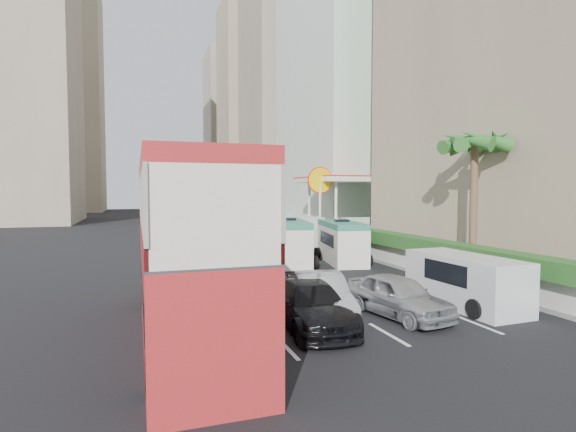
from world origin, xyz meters
name	(u,v)px	position (x,y,z in m)	size (l,w,h in m)	color
ground_plane	(367,315)	(0.00, 0.00, 0.00)	(200.00, 200.00, 0.00)	black
double_decker_bus	(186,249)	(-6.00, 0.00, 2.53)	(2.50, 11.00, 5.06)	#B52526
car_silver_lane_a	(320,318)	(-1.64, 0.24, 0.00)	(1.56, 4.48, 1.48)	#B0B3B7
car_silver_lane_b	(397,317)	(0.89, -0.45, 0.00)	(1.68, 4.17, 1.42)	#B0B3B7
car_black	(311,326)	(-2.26, -0.55, 0.00)	(1.94, 4.76, 1.38)	black
van_asset	(283,260)	(1.05, 12.55, 0.00)	(2.15, 4.67, 1.30)	silver
minibus_near	(288,242)	(0.86, 10.98, 1.27)	(1.92, 5.75, 2.55)	silver
minibus_far	(342,242)	(4.13, 10.76, 1.20)	(1.81, 5.43, 2.41)	silver
panel_van_near	(465,281)	(3.99, -0.03, 0.93)	(1.86, 4.65, 1.86)	silver
panel_van_far	(295,230)	(4.52, 20.19, 1.12)	(2.24, 5.60, 2.24)	silver
sidewalk	(323,236)	(9.00, 25.00, 0.09)	(6.00, 120.00, 0.18)	#99968C
kerb_wall	(349,243)	(6.20, 14.00, 0.68)	(0.30, 44.00, 1.00)	silver
hedge	(349,231)	(6.20, 14.00, 1.53)	(1.10, 44.00, 0.70)	#2D6626
palm_tree	(473,209)	(7.80, 4.00, 3.38)	(0.36, 0.36, 6.40)	brown
shell_station	(342,208)	(10.00, 23.00, 2.75)	(6.50, 8.00, 5.50)	silver
tower_mid	(296,66)	(18.00, 58.00, 25.00)	(16.00, 16.00, 50.00)	tan
tower_far_a	(254,109)	(17.00, 82.00, 22.00)	(14.00, 14.00, 44.00)	tan
tower_far_b	(234,131)	(17.00, 104.00, 20.00)	(14.00, 14.00, 40.00)	tan
tower_left_b	(60,100)	(-22.00, 90.00, 23.00)	(16.00, 16.00, 46.00)	tan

